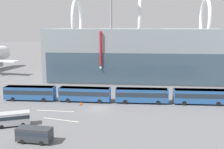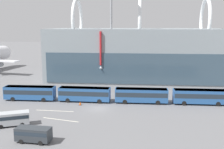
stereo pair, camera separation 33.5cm
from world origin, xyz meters
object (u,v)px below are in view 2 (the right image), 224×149
Objects in this scene: shuttle_bus_1 at (85,93)px; shuttle_bus_2 at (141,95)px; airliner_at_gate_far at (113,61)px; shuttle_bus_3 at (200,96)px; service_van_foreground at (12,118)px; service_van_crossing at (33,134)px; traffic_cone_0 at (80,103)px; shuttle_bus_0 at (30,92)px; floodlight_mast at (111,9)px.

shuttle_bus_2 is at bearing 1.69° from shuttle_bus_1.
airliner_at_gate_far is at bearing 105.28° from shuttle_bus_2.
shuttle_bus_1 is 1.00× the size of shuttle_bus_3.
shuttle_bus_2 is (9.67, -33.15, -3.17)m from airliner_at_gate_far.
airliner_at_gate_far is 33.62m from shuttle_bus_1.
service_van_foreground is 8.88m from service_van_crossing.
shuttle_bus_2 is 14.41× the size of traffic_cone_0.
shuttle_bus_0 and shuttle_bus_2 have the same top height.
floodlight_mast reaches higher than shuttle_bus_3.
shuttle_bus_0 is at bearing -130.62° from floodlight_mast.
traffic_cone_0 is at bearing -13.85° from shuttle_bus_0.
shuttle_bus_0 is at bearing -62.14° from service_van_crossing.
floodlight_mast is at bearing 137.40° from shuttle_bus_3.
airliner_at_gate_far is at bearing -91.65° from service_van_crossing.
floodlight_mast is 38.82× the size of traffic_cone_0.
shuttle_bus_1 is at bearing -0.80° from shuttle_bus_0.
shuttle_bus_0 is at bearing 167.27° from traffic_cone_0.
shuttle_bus_1 is 23.03m from service_van_crossing.
airliner_at_gate_far is 6.31× the size of service_van_crossing.
airliner_at_gate_far is at bearing 85.47° from shuttle_bus_1.
service_van_foreground is at bearing -155.22° from shuttle_bus_3.
shuttle_bus_1 reaches higher than service_van_crossing.
service_van_foreground is (-12.67, -49.91, -3.68)m from airliner_at_gate_far.
service_van_crossing is (6.34, -6.22, -0.07)m from service_van_foreground.
shuttle_bus_1 reaches higher than service_van_foreground.
floodlight_mast is (7.20, 42.42, 20.21)m from service_van_crossing.
shuttle_bus_3 reaches higher than service_van_crossing.
shuttle_bus_0 is 14.42× the size of traffic_cone_0.
shuttle_bus_0 and shuttle_bus_3 have the same top height.
service_van_crossing is 20.13m from traffic_cone_0.
shuttle_bus_2 is (12.84, 0.17, 0.00)m from shuttle_bus_1.
service_van_foreground is 43.57m from floodlight_mast.
floodlight_mast is (-8.79, 19.44, 19.63)m from shuttle_bus_2.
airliner_at_gate_far reaches higher than shuttle_bus_2.
service_van_crossing is at bearing -99.64° from floodlight_mast.
traffic_cone_0 is (-26.09, -3.31, -1.52)m from shuttle_bus_3.
service_van_foreground is at bearing -123.55° from traffic_cone_0.
shuttle_bus_3 is 34.95m from floodlight_mast.
shuttle_bus_0 is at bearing 161.49° from airliner_at_gate_far.
floodlight_mast is at bearing 45.75° from service_van_foreground.
shuttle_bus_2 is at bearing -0.57° from shuttle_bus_0.
floodlight_mast reaches higher than shuttle_bus_1.
shuttle_bus_3 is 1.87× the size of service_van_foreground.
shuttle_bus_0 is at bearing 179.57° from shuttle_bus_2.
floodlight_mast is at bearing 113.37° from shuttle_bus_2.
shuttle_bus_3 is at bearing 1.86° from shuttle_bus_1.
service_van_crossing is (-16.00, -22.98, -0.58)m from shuttle_bus_2.
service_van_foreground is at bearing -110.51° from floodlight_mast.
airliner_at_gate_far reaches higher than shuttle_bus_1.
service_van_crossing is at bearing -96.97° from shuttle_bus_1.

